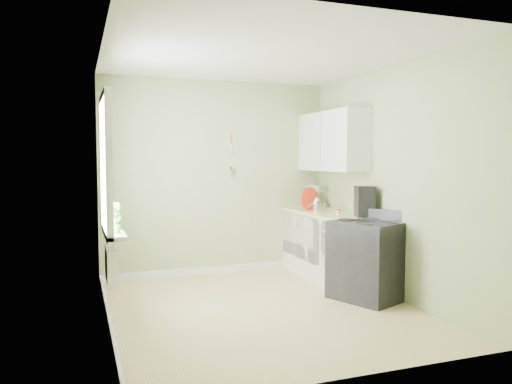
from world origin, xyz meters
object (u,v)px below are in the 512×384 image
object	(u,v)px
stove	(368,260)
kettle	(317,205)
coffee_maker	(365,202)
stand_mixer	(315,197)

from	to	relation	value
stove	kettle	world-z (taller)	kettle
kettle	coffee_maker	size ratio (longest dim) A/B	0.51
stand_mixer	coffee_maker	bearing A→B (deg)	-88.07
stand_mixer	coffee_maker	xyz separation A→B (m)	(0.04, -1.26, 0.03)
stove	stand_mixer	xyz separation A→B (m)	(0.13, 1.61, 0.60)
kettle	coffee_maker	bearing A→B (deg)	-65.12
stand_mixer	coffee_maker	distance (m)	1.26
kettle	stove	bearing A→B (deg)	-82.13
kettle	coffee_maker	distance (m)	0.74
stand_mixer	kettle	xyz separation A→B (m)	(-0.27, -0.59, -0.05)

